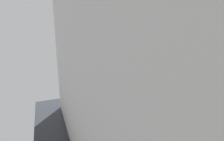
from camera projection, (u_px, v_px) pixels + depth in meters
The scene contains 10 objects.
ground_plane at pixel (205, 125), 3.57m from camera, with size 6.67×5.21×0.10m, color #23262B.
wall_back at pixel (153, 49), 4.97m from camera, with size 5.47×0.60×2.77m.
wall_left at pixel (75, 71), 2.22m from camera, with size 0.12×4.01×2.77m, color beige.
bath_mat at pixel (94, 119), 3.70m from camera, with size 0.68×0.44×0.01m, color #474C56.
vanity_sink_left at pixel (86, 95), 4.16m from camera, with size 0.63×0.50×0.67m.
tap_on_left_sink at pixel (84, 78), 4.24m from camera, with size 0.03×0.13×0.11m.
toilet at pixel (125, 89), 4.58m from camera, with size 0.48×0.62×1.00m.
toothbrush_cup at pixel (75, 80), 4.14m from camera, with size 0.07×0.07×0.20m.
soap_dispenser at pixel (93, 77), 4.33m from camera, with size 0.06×0.06×0.17m.
folded_hand_towel at pixel (86, 84), 3.93m from camera, with size 0.22×0.16×0.04m, color white.
Camera 1 is at (-3.07, -2.18, 1.90)m, focal length 26.93 mm.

